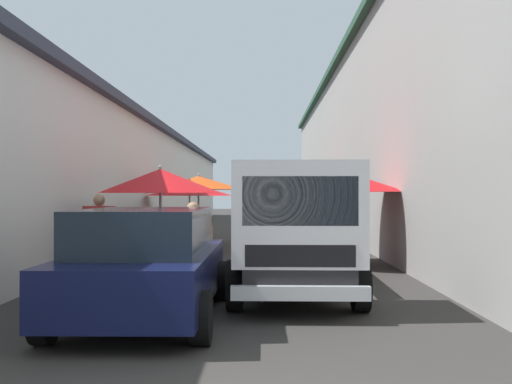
{
  "coord_description": "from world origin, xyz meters",
  "views": [
    {
      "loc": [
        -3.42,
        -0.48,
        1.65
      ],
      "look_at": [
        10.47,
        -0.3,
        1.69
      ],
      "focal_mm": 39.98,
      "sensor_mm": 36.0,
      "label": 1
    }
  ],
  "objects_px": {
    "fruit_stall_near_right": "(345,187)",
    "plastic_stool": "(300,241)",
    "fruit_stall_far_left": "(189,195)",
    "fruit_stall_far_right": "(289,189)",
    "fruit_stall_near_left": "(162,190)",
    "fruit_stall_mid_lane": "(199,190)",
    "vendor_by_crates": "(99,231)",
    "delivery_truck": "(296,234)",
    "vendor_in_shade": "(193,242)",
    "hatchback_car": "(147,263)",
    "parked_scooter": "(334,239)"
  },
  "relations": [
    {
      "from": "fruit_stall_far_left",
      "to": "parked_scooter",
      "type": "distance_m",
      "value": 5.84
    },
    {
      "from": "hatchback_car",
      "to": "vendor_by_crates",
      "type": "bearing_deg",
      "value": 25.67
    },
    {
      "from": "fruit_stall_far_left",
      "to": "fruit_stall_mid_lane",
      "type": "height_order",
      "value": "fruit_stall_mid_lane"
    },
    {
      "from": "fruit_stall_far_right",
      "to": "vendor_in_shade",
      "type": "relative_size",
      "value": 1.56
    },
    {
      "from": "vendor_by_crates",
      "to": "fruit_stall_far_right",
      "type": "bearing_deg",
      "value": -18.52
    },
    {
      "from": "vendor_in_shade",
      "to": "parked_scooter",
      "type": "height_order",
      "value": "vendor_in_shade"
    },
    {
      "from": "vendor_in_shade",
      "to": "fruit_stall_near_left",
      "type": "bearing_deg",
      "value": 20.44
    },
    {
      "from": "fruit_stall_far_left",
      "to": "fruit_stall_near_left",
      "type": "xyz_separation_m",
      "value": [
        -7.12,
        -0.37,
        0.13
      ]
    },
    {
      "from": "fruit_stall_near_right",
      "to": "plastic_stool",
      "type": "distance_m",
      "value": 3.45
    },
    {
      "from": "fruit_stall_far_right",
      "to": "vendor_by_crates",
      "type": "relative_size",
      "value": 1.44
    },
    {
      "from": "fruit_stall_far_left",
      "to": "vendor_by_crates",
      "type": "relative_size",
      "value": 1.75
    },
    {
      "from": "vendor_by_crates",
      "to": "plastic_stool",
      "type": "bearing_deg",
      "value": -38.42
    },
    {
      "from": "delivery_truck",
      "to": "plastic_stool",
      "type": "distance_m",
      "value": 7.44
    },
    {
      "from": "delivery_truck",
      "to": "parked_scooter",
      "type": "bearing_deg",
      "value": -12.09
    },
    {
      "from": "fruit_stall_near_left",
      "to": "parked_scooter",
      "type": "height_order",
      "value": "fruit_stall_near_left"
    },
    {
      "from": "vendor_by_crates",
      "to": "vendor_in_shade",
      "type": "height_order",
      "value": "vendor_by_crates"
    },
    {
      "from": "fruit_stall_near_right",
      "to": "fruit_stall_mid_lane",
      "type": "height_order",
      "value": "fruit_stall_near_right"
    },
    {
      "from": "hatchback_car",
      "to": "delivery_truck",
      "type": "height_order",
      "value": "delivery_truck"
    },
    {
      "from": "fruit_stall_near_right",
      "to": "plastic_stool",
      "type": "height_order",
      "value": "fruit_stall_near_right"
    },
    {
      "from": "fruit_stall_near_right",
      "to": "delivery_truck",
      "type": "distance_m",
      "value": 4.65
    },
    {
      "from": "fruit_stall_far_left",
      "to": "plastic_stool",
      "type": "xyz_separation_m",
      "value": [
        -2.86,
        -3.52,
        -1.27
      ]
    },
    {
      "from": "fruit_stall_far_left",
      "to": "vendor_in_shade",
      "type": "height_order",
      "value": "fruit_stall_far_left"
    },
    {
      "from": "fruit_stall_far_left",
      "to": "vendor_in_shade",
      "type": "bearing_deg",
      "value": -172.11
    },
    {
      "from": "fruit_stall_far_left",
      "to": "delivery_truck",
      "type": "xyz_separation_m",
      "value": [
        -10.25,
        -2.97,
        -0.56
      ]
    },
    {
      "from": "fruit_stall_near_left",
      "to": "vendor_in_shade",
      "type": "bearing_deg",
      "value": -159.56
    },
    {
      "from": "fruit_stall_near_right",
      "to": "plastic_stool",
      "type": "bearing_deg",
      "value": 15.37
    },
    {
      "from": "fruit_stall_far_right",
      "to": "fruit_stall_far_left",
      "type": "bearing_deg",
      "value": 140.98
    },
    {
      "from": "fruit_stall_mid_lane",
      "to": "vendor_in_shade",
      "type": "height_order",
      "value": "fruit_stall_mid_lane"
    },
    {
      "from": "vendor_in_shade",
      "to": "plastic_stool",
      "type": "relative_size",
      "value": 3.48
    },
    {
      "from": "fruit_stall_near_left",
      "to": "fruit_stall_mid_lane",
      "type": "height_order",
      "value": "fruit_stall_near_left"
    },
    {
      "from": "vendor_in_shade",
      "to": "fruit_stall_mid_lane",
      "type": "bearing_deg",
      "value": 5.72
    },
    {
      "from": "delivery_truck",
      "to": "vendor_by_crates",
      "type": "relative_size",
      "value": 3.02
    },
    {
      "from": "fruit_stall_near_left",
      "to": "parked_scooter",
      "type": "relative_size",
      "value": 1.53
    },
    {
      "from": "fruit_stall_mid_lane",
      "to": "vendor_by_crates",
      "type": "height_order",
      "value": "fruit_stall_mid_lane"
    },
    {
      "from": "parked_scooter",
      "to": "vendor_by_crates",
      "type": "bearing_deg",
      "value": 131.4
    },
    {
      "from": "fruit_stall_near_right",
      "to": "fruit_stall_far_left",
      "type": "xyz_separation_m",
      "value": [
        5.87,
        4.35,
        -0.2
      ]
    },
    {
      "from": "delivery_truck",
      "to": "vendor_in_shade",
      "type": "xyz_separation_m",
      "value": [
        0.51,
        1.63,
        -0.18
      ]
    },
    {
      "from": "fruit_stall_far_left",
      "to": "fruit_stall_far_right",
      "type": "height_order",
      "value": "fruit_stall_far_right"
    },
    {
      "from": "fruit_stall_mid_lane",
      "to": "hatchback_car",
      "type": "relative_size",
      "value": 0.67
    },
    {
      "from": "delivery_truck",
      "to": "plastic_stool",
      "type": "bearing_deg",
      "value": -4.25
    },
    {
      "from": "fruit_stall_far_left",
      "to": "parked_scooter",
      "type": "bearing_deg",
      "value": -130.08
    },
    {
      "from": "fruit_stall_near_right",
      "to": "vendor_in_shade",
      "type": "height_order",
      "value": "fruit_stall_near_right"
    },
    {
      "from": "fruit_stall_far_left",
      "to": "plastic_stool",
      "type": "relative_size",
      "value": 6.57
    },
    {
      "from": "fruit_stall_near_right",
      "to": "fruit_stall_far_left",
      "type": "distance_m",
      "value": 7.31
    },
    {
      "from": "fruit_stall_near_right",
      "to": "vendor_by_crates",
      "type": "distance_m",
      "value": 5.54
    },
    {
      "from": "fruit_stall_near_right",
      "to": "hatchback_car",
      "type": "relative_size",
      "value": 0.71
    },
    {
      "from": "fruit_stall_near_left",
      "to": "hatchback_car",
      "type": "bearing_deg",
      "value": -172.36
    },
    {
      "from": "vendor_in_shade",
      "to": "plastic_stool",
      "type": "distance_m",
      "value": 7.23
    },
    {
      "from": "vendor_by_crates",
      "to": "fruit_stall_near_right",
      "type": "bearing_deg",
      "value": -65.81
    },
    {
      "from": "fruit_stall_far_right",
      "to": "vendor_by_crates",
      "type": "bearing_deg",
      "value": 161.48
    }
  ]
}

